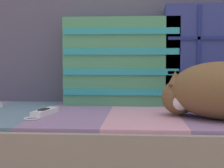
# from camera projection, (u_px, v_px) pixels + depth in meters

# --- Properties ---
(couch) EXTENTS (1.98, 0.78, 0.38)m
(couch) POSITION_uv_depth(u_px,v_px,m) (175.00, 164.00, 1.24)
(couch) COLOR #3D3838
(couch) RESTS_ON ground_plane
(sofa_backrest) EXTENTS (1.94, 0.14, 0.58)m
(sofa_backrest) POSITION_uv_depth(u_px,v_px,m) (168.00, 37.00, 1.52)
(sofa_backrest) COLOR #514C60
(sofa_backrest) RESTS_ON couch
(throw_pillow_quilted) EXTENTS (0.37, 0.14, 0.40)m
(throw_pillow_quilted) POSITION_uv_depth(u_px,v_px,m) (211.00, 56.00, 1.37)
(throw_pillow_quilted) COLOR navy
(throw_pillow_quilted) RESTS_ON couch
(throw_pillow_striped) EXTENTS (0.46, 0.14, 0.35)m
(throw_pillow_striped) POSITION_uv_depth(u_px,v_px,m) (121.00, 62.00, 1.40)
(throw_pillow_striped) COLOR #4C9366
(throw_pillow_striped) RESTS_ON couch
(sleeping_cat) EXTENTS (0.38, 0.33, 0.18)m
(sleeping_cat) POSITION_uv_depth(u_px,v_px,m) (215.00, 92.00, 1.04)
(sleeping_cat) COLOR brown
(sleeping_cat) RESTS_ON couch
(game_remote_far) EXTENTS (0.08, 0.20, 0.02)m
(game_remote_far) POSITION_uv_depth(u_px,v_px,m) (44.00, 112.00, 1.13)
(game_remote_far) COLOR white
(game_remote_far) RESTS_ON couch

